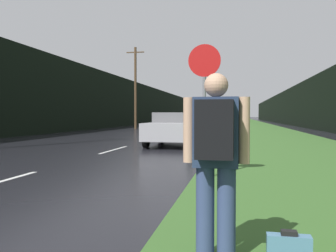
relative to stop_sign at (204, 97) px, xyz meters
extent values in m
cube|color=#386028|center=(2.75, 32.87, -1.70)|extent=(6.00, 240.00, 0.02)
cube|color=silver|center=(-4.00, 5.70, -1.71)|extent=(0.12, 3.00, 0.01)
cube|color=silver|center=(-4.00, 12.70, -1.71)|extent=(0.12, 3.00, 0.01)
cube|color=silver|center=(-4.00, 19.70, -1.71)|extent=(0.12, 3.00, 0.01)
cube|color=silver|center=(-4.00, 26.70, -1.71)|extent=(0.12, 3.00, 0.01)
cube|color=black|center=(-13.75, 42.87, 1.22)|extent=(2.00, 140.00, 5.88)
cube|color=black|center=(8.75, 42.87, 0.82)|extent=(2.00, 140.00, 5.07)
cylinder|color=#4C3823|center=(-9.25, 26.81, 2.34)|extent=(0.24, 0.24, 8.10)
cube|color=#4C3823|center=(-9.25, 26.81, 5.89)|extent=(1.80, 0.10, 0.10)
cylinder|color=slate|center=(0.00, 0.00, -0.65)|extent=(0.07, 0.07, 2.13)
cylinder|color=#B71414|center=(0.00, 0.00, 0.75)|extent=(0.67, 0.02, 0.67)
cylinder|color=navy|center=(0.38, -4.16, -1.28)|extent=(0.17, 0.17, 0.87)
cylinder|color=navy|center=(0.57, -4.16, -1.28)|extent=(0.17, 0.17, 0.87)
cube|color=navy|center=(0.48, -4.16, -0.53)|extent=(0.40, 0.23, 0.63)
sphere|color=tan|center=(0.48, -4.16, -0.11)|extent=(0.22, 0.22, 0.22)
cylinder|color=tan|center=(0.23, -4.16, -0.51)|extent=(0.10, 0.10, 0.59)
cylinder|color=tan|center=(0.72, -4.16, -0.51)|extent=(0.10, 0.10, 0.59)
cube|color=black|center=(0.47, -4.36, -0.50)|extent=(0.32, 0.18, 0.50)
cube|color=teal|center=(1.11, -4.17, -1.57)|extent=(0.38, 0.12, 0.29)
cube|color=black|center=(1.11, -4.17, -1.40)|extent=(0.14, 0.08, 0.04)
cube|color=#9E9EA3|center=(-2.12, 8.29, -1.05)|extent=(1.86, 4.78, 0.72)
cube|color=#5E5E61|center=(-2.12, 8.53, -0.47)|extent=(1.58, 2.15, 0.44)
cylinder|color=black|center=(-1.23, 6.81, -1.38)|extent=(0.20, 0.67, 0.67)
cylinder|color=black|center=(-3.01, 6.81, -1.38)|extent=(0.20, 0.67, 0.67)
cylinder|color=black|center=(-1.23, 9.77, -1.38)|extent=(0.20, 0.67, 0.67)
cylinder|color=black|center=(-3.01, 9.77, -1.38)|extent=(0.20, 0.67, 0.67)
cube|color=#9E9EA3|center=(-2.12, 21.65, -1.14)|extent=(1.72, 4.68, 0.60)
cube|color=#5E5E61|center=(-2.12, 21.89, -0.62)|extent=(1.46, 2.10, 0.43)
cylinder|color=black|center=(-1.30, 20.20, -1.40)|extent=(0.20, 0.62, 0.62)
cylinder|color=black|center=(-2.94, 20.20, -1.40)|extent=(0.20, 0.62, 0.62)
cylinder|color=black|center=(-1.30, 23.10, -1.40)|extent=(0.20, 0.62, 0.62)
cylinder|color=black|center=(-2.94, 23.10, -1.40)|extent=(0.20, 0.62, 0.62)
cube|color=gray|center=(-5.87, 83.60, -0.24)|extent=(2.12, 2.13, 2.13)
cube|color=silver|center=(-5.87, 80.06, 0.11)|extent=(2.24, 4.95, 2.84)
cylinder|color=black|center=(-6.93, 83.39, -1.26)|extent=(0.28, 0.90, 0.90)
cylinder|color=black|center=(-4.81, 83.39, -1.26)|extent=(0.28, 0.90, 0.90)
cylinder|color=black|center=(-6.93, 78.82, -1.26)|extent=(0.28, 0.90, 0.90)
cylinder|color=black|center=(-4.81, 78.82, -1.26)|extent=(0.28, 0.90, 0.90)
camera|label=1|loc=(0.66, -7.37, -0.38)|focal=38.00mm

